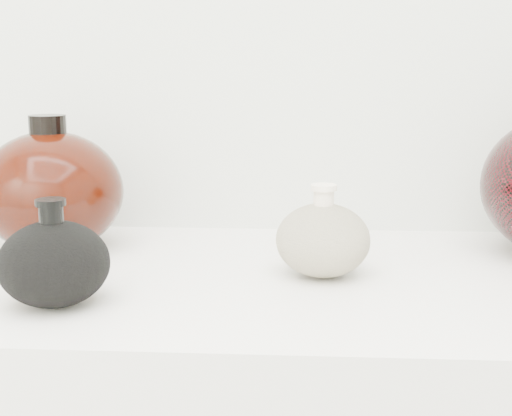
{
  "coord_description": "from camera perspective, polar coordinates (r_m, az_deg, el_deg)",
  "views": [
    {
      "loc": [
        0.04,
        0.09,
        1.17
      ],
      "look_at": [
        -0.01,
        0.92,
        0.99
      ],
      "focal_mm": 50.0,
      "sensor_mm": 36.0,
      "label": 1
    }
  ],
  "objects": [
    {
      "name": "black_gourd_vase",
      "position": [
        0.81,
        -15.85,
        -4.23
      ],
      "size": [
        0.16,
        0.16,
        0.12
      ],
      "color": "black",
      "rests_on": "display_counter"
    },
    {
      "name": "cream_gourd_vase",
      "position": [
        0.89,
        5.37,
        -2.51
      ],
      "size": [
        0.15,
        0.15,
        0.12
      ],
      "color": "beige",
      "rests_on": "display_counter"
    },
    {
      "name": "left_round_pot",
      "position": [
        1.04,
        -16.05,
        1.32
      ],
      "size": [
        0.2,
        0.2,
        0.19
      ],
      "color": "black",
      "rests_on": "display_counter"
    }
  ]
}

